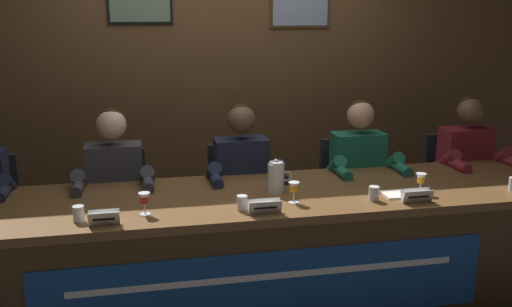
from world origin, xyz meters
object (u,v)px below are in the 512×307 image
at_px(nameplate_center, 265,207).
at_px(juice_glass_center, 294,188).
at_px(juice_glass_left, 144,199).
at_px(panelist_right, 361,174).
at_px(panelist_center, 243,181).
at_px(water_cup_right, 374,194).
at_px(conference_table, 260,236).
at_px(chair_right, 350,202).
at_px(chair_center, 239,209).
at_px(water_pitcher_central, 276,177).
at_px(water_cup_left, 79,215).
at_px(nameplate_right, 417,196).
at_px(document_stack_right, 401,194).
at_px(nameplate_left, 104,218).
at_px(chair_far_right, 453,194).
at_px(juice_glass_right, 421,180).
at_px(panelist_left, 115,188).
at_px(water_cup_center, 242,204).
at_px(chair_left, 118,218).
at_px(panelist_far_right, 470,167).

height_order(nameplate_center, juice_glass_center, juice_glass_center).
height_order(juice_glass_left, panelist_right, panelist_right).
relative_size(panelist_center, nameplate_center, 6.68).
relative_size(nameplate_center, water_cup_right, 2.15).
bearing_deg(conference_table, chair_right, 41.63).
xyz_separation_m(chair_center, water_pitcher_central, (0.12, -0.63, 0.42)).
bearing_deg(water_cup_left, chair_right, 25.70).
bearing_deg(nameplate_right, document_stack_right, 102.67).
relative_size(nameplate_left, water_cup_right, 1.87).
distance_m(water_cup_right, chair_far_right, 1.42).
bearing_deg(chair_far_right, nameplate_center, -150.39).
height_order(juice_glass_center, chair_right, chair_right).
xyz_separation_m(juice_glass_center, juice_glass_right, (0.79, 0.01, 0.00)).
relative_size(panelist_left, chair_right, 1.37).
xyz_separation_m(water_cup_center, juice_glass_right, (1.11, 0.08, 0.05)).
height_order(juice_glass_center, juice_glass_right, same).
xyz_separation_m(chair_right, water_pitcher_central, (-0.72, -0.63, 0.42)).
distance_m(chair_right, juice_glass_right, 0.92).
bearing_deg(water_pitcher_central, conference_table, -135.16).
bearing_deg(chair_right, conference_table, -138.37).
xyz_separation_m(juice_glass_left, nameplate_center, (0.64, -0.12, -0.05)).
distance_m(nameplate_left, nameplate_right, 1.74).
distance_m(nameplate_left, juice_glass_center, 1.06).
bearing_deg(water_cup_left, chair_center, 41.55).
relative_size(panelist_right, water_pitcher_central, 5.81).
bearing_deg(water_cup_center, nameplate_left, -173.98).
relative_size(chair_left, document_stack_right, 4.23).
height_order(water_cup_right, water_pitcher_central, water_pitcher_central).
height_order(juice_glass_right, chair_far_right, chair_far_right).
xyz_separation_m(conference_table, chair_left, (-0.84, 0.75, -0.10)).
relative_size(nameplate_left, water_pitcher_central, 0.76).
bearing_deg(juice_glass_center, chair_center, 102.21).
bearing_deg(juice_glass_left, panelist_left, 105.63).
xyz_separation_m(nameplate_right, panelist_far_right, (0.81, 0.77, -0.09)).
bearing_deg(juice_glass_center, panelist_right, 43.54).
distance_m(juice_glass_left, water_cup_right, 1.31).
bearing_deg(juice_glass_right, document_stack_right, -176.24).
xyz_separation_m(chair_right, panelist_right, (-0.00, -0.20, 0.28)).
relative_size(chair_left, water_cup_center, 10.49).
relative_size(panelist_center, panelist_right, 1.00).
bearing_deg(water_cup_left, nameplate_left, -32.13).
bearing_deg(panelist_right, water_pitcher_central, -149.27).
height_order(panelist_center, panelist_right, same).
bearing_deg(panelist_center, water_cup_right, -46.77).
distance_m(nameplate_left, panelist_right, 1.88).
relative_size(chair_right, nameplate_right, 4.94).
height_order(water_cup_left, water_pitcher_central, water_pitcher_central).
distance_m(water_cup_center, nameplate_right, 1.01).
relative_size(chair_center, panelist_right, 0.73).
relative_size(chair_left, panelist_center, 0.73).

